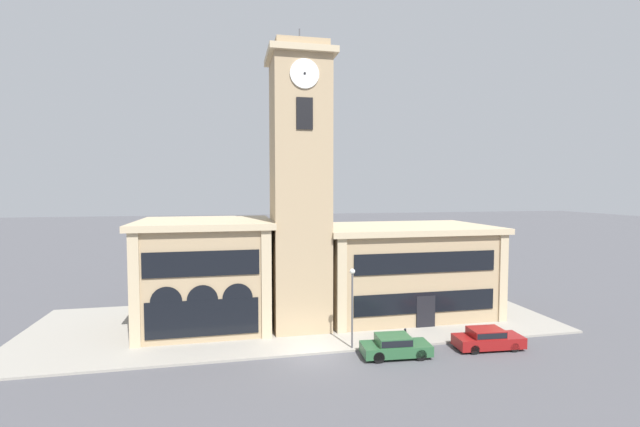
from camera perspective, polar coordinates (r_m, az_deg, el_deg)
ground_plane at (r=28.80m, az=-0.80°, el=-18.37°), size 300.00×300.00×0.00m
sidewalk_kerb at (r=35.36m, az=-3.10°, el=-14.07°), size 40.42×14.19×0.15m
clock_tower at (r=32.08m, az=-2.69°, el=3.30°), size 4.84×4.84×22.36m
town_hall_left_wing at (r=34.65m, az=-14.98°, el=-7.60°), size 10.05×9.55×8.23m
town_hall_right_wing at (r=37.57m, az=10.98°, el=-7.25°), size 14.54×9.55×7.52m
parked_car_near at (r=28.69m, az=9.95°, el=-16.95°), size 4.45×2.11×1.39m
parked_car_mid at (r=31.61m, az=21.44°, el=-15.22°), size 4.58×2.03×1.37m
street_lamp at (r=28.58m, az=4.33°, el=-10.83°), size 0.36×0.36×5.28m
bollard at (r=30.63m, az=11.28°, el=-15.75°), size 0.18×0.18×1.06m
fire_hydrant at (r=33.86m, az=22.15°, el=-14.24°), size 0.22×0.22×0.87m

